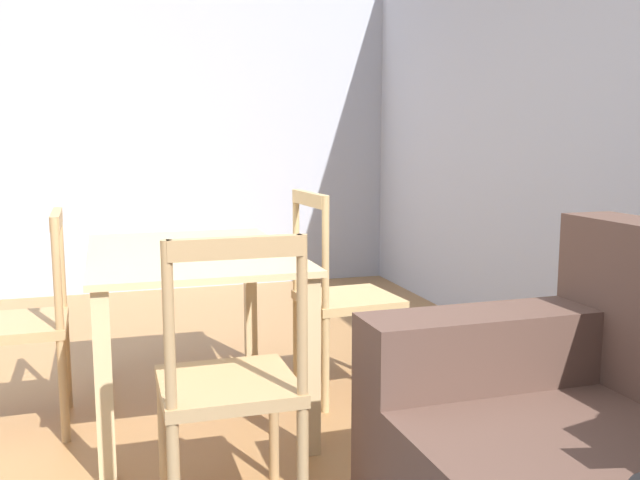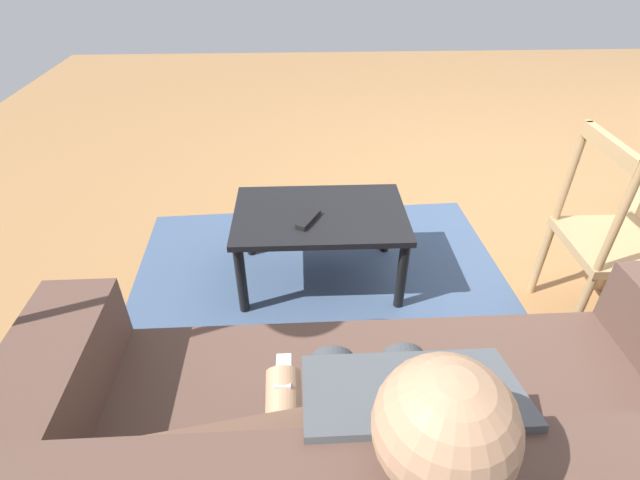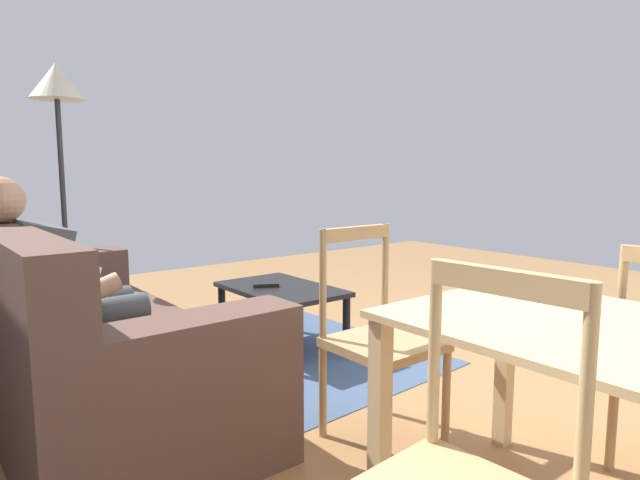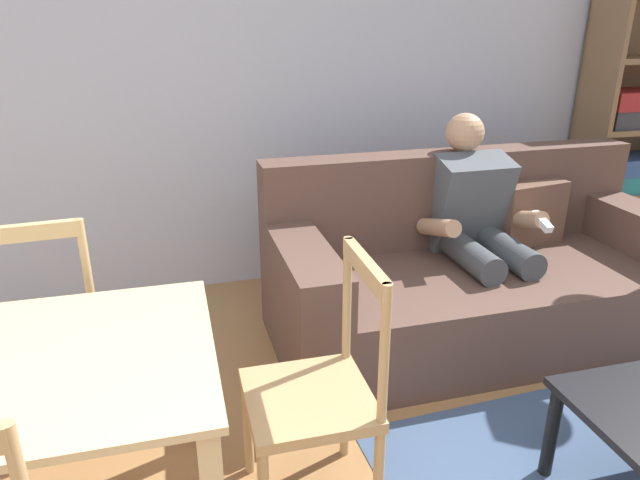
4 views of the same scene
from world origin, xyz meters
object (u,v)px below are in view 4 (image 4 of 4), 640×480
Objects in this scene: dining_chair_facing_couch at (317,394)px; dining_chair_near_wall at (49,327)px; person_lounging at (478,225)px; bookshelf at (638,144)px; couch at (473,275)px.

dining_chair_near_wall is at bearing 143.85° from dining_chair_facing_couch.
dining_chair_facing_couch is (-1.15, -1.01, -0.15)m from person_lounging.
bookshelf is at bearing 31.91° from dining_chair_facing_couch.
bookshelf is 3.28m from dining_chair_facing_couch.
couch is at bearing 40.57° from dining_chair_facing_couch.
person_lounging reaches higher than dining_chair_facing_couch.
dining_chair_facing_couch is (-1.12, -0.96, 0.12)m from couch.
person_lounging is 1.78m from bookshelf.
bookshelf reaches higher than dining_chair_facing_couch.
couch is 2.09m from dining_chair_near_wall.
person_lounging is at bearing 57.38° from couch.
couch is at bearing 7.26° from dining_chair_near_wall.
bookshelf is at bearing 23.77° from person_lounging.
dining_chair_facing_couch is at bearing -148.09° from bookshelf.
person_lounging is at bearing -156.23° from bookshelf.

